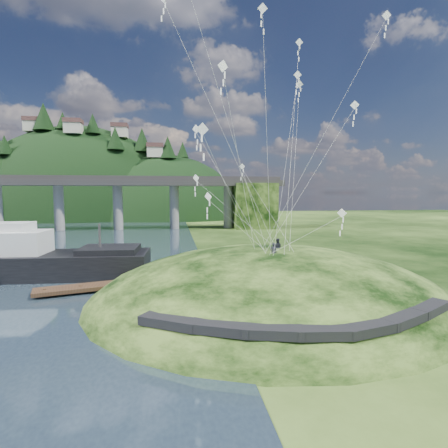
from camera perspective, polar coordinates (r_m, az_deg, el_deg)
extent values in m
plane|color=black|center=(31.87, -5.74, -13.71)|extent=(320.00, 320.00, 0.00)
ellipsoid|color=black|center=(35.46, 7.58, -14.32)|extent=(36.00, 32.00, 13.00)
cube|color=black|center=(23.63, -8.66, -15.37)|extent=(4.32, 3.62, 0.71)
cube|color=black|center=(22.23, -0.60, -16.48)|extent=(4.10, 2.97, 0.61)
cube|color=black|center=(21.91, 7.92, -16.88)|extent=(3.85, 2.37, 0.62)
cube|color=black|center=(22.51, 15.92, -16.54)|extent=(3.62, 1.83, 0.66)
cube|color=black|center=(24.00, 22.51, -15.33)|extent=(3.82, 2.27, 0.68)
cube|color=black|center=(26.29, 27.22, -13.48)|extent=(4.11, 2.97, 0.71)
cube|color=black|center=(29.21, 30.32, -11.71)|extent=(4.26, 3.43, 0.66)
cylinder|color=gray|center=(104.82, -25.34, 2.57)|extent=(2.60, 2.60, 13.00)
cylinder|color=gray|center=(101.36, -16.93, 2.77)|extent=(2.60, 2.60, 13.00)
cylinder|color=gray|center=(100.21, -8.13, 2.91)|extent=(2.60, 2.60, 13.00)
cylinder|color=gray|center=(101.44, 0.68, 2.99)|extent=(2.60, 2.60, 13.00)
cube|color=black|center=(102.87, 4.81, 3.00)|extent=(12.00, 11.00, 13.00)
ellipsoid|color=black|center=(161.70, -22.09, -1.03)|extent=(96.00, 68.00, 88.00)
ellipsoid|color=black|center=(149.57, -9.63, -2.74)|extent=(76.00, 56.00, 72.00)
cone|color=black|center=(149.64, -32.20, 10.89)|extent=(5.29, 5.29, 6.96)
cone|color=black|center=(155.44, -27.37, 15.30)|extent=(8.01, 8.01, 10.54)
cone|color=black|center=(152.61, -24.84, 15.08)|extent=(4.97, 4.97, 6.54)
cone|color=black|center=(147.72, -20.64, 15.10)|extent=(5.83, 5.83, 7.67)
cone|color=black|center=(140.33, -17.33, 13.22)|extent=(6.47, 6.47, 8.51)
cone|color=black|center=(146.14, -13.23, 13.24)|extent=(7.13, 7.13, 9.38)
cone|color=black|center=(140.29, -9.17, 12.26)|extent=(6.56, 6.56, 8.63)
cone|color=black|center=(145.87, -6.77, 11.94)|extent=(4.88, 4.88, 6.42)
cube|color=beige|center=(159.67, -28.70, 13.77)|extent=(6.00, 5.00, 4.00)
cube|color=brown|center=(160.13, -28.75, 14.73)|extent=(6.40, 5.40, 1.60)
cube|color=beige|center=(146.85, -23.38, 14.12)|extent=(6.00, 5.00, 4.00)
cube|color=brown|center=(147.32, -23.42, 15.15)|extent=(6.40, 5.40, 1.60)
cube|color=beige|center=(149.53, -16.64, 14.11)|extent=(6.00, 5.00, 4.00)
cube|color=brown|center=(149.98, -16.67, 15.13)|extent=(6.40, 5.40, 1.60)
cube|color=beige|center=(141.17, -11.17, 11.38)|extent=(6.00, 5.00, 4.00)
cube|color=brown|center=(141.49, -11.19, 12.46)|extent=(6.40, 5.40, 1.60)
cube|color=black|center=(48.01, -27.51, -6.01)|extent=(25.45, 8.11, 2.97)
cube|color=silver|center=(49.01, -31.36, -2.85)|extent=(8.24, 5.42, 3.20)
cube|color=silver|center=(48.80, -31.46, -0.59)|extent=(4.74, 3.65, 1.37)
cube|color=black|center=(45.30, -18.17, -3.97)|extent=(7.13, 6.05, 0.69)
cylinder|color=#2D2B2B|center=(45.36, -19.63, -2.11)|extent=(0.27, 0.27, 3.43)
cube|color=#352215|center=(39.68, -17.50, -9.38)|extent=(15.60, 6.68, 0.39)
cylinder|color=#352215|center=(39.56, -27.25, -10.17)|extent=(0.33, 0.33, 1.11)
cylinder|color=#352215|center=(39.52, -22.35, -10.01)|extent=(0.33, 0.33, 1.11)
cylinder|color=#352215|center=(39.75, -17.49, -9.77)|extent=(0.33, 0.33, 1.11)
cylinder|color=#352215|center=(40.26, -12.71, -9.46)|extent=(0.33, 0.33, 1.11)
cylinder|color=#352215|center=(41.03, -8.10, -9.11)|extent=(0.33, 0.33, 1.11)
imported|color=#23242F|center=(31.42, 8.07, -3.01)|extent=(0.67, 0.44, 1.85)
imported|color=#23242F|center=(34.00, 8.71, -2.33)|extent=(1.05, 0.93, 1.81)
cube|color=white|center=(36.14, 25.01, 28.49)|extent=(0.74, 0.23, 0.74)
cube|color=white|center=(35.93, 24.97, 27.72)|extent=(0.10, 0.03, 0.43)
cube|color=white|center=(35.72, 24.94, 26.94)|extent=(0.10, 0.03, 0.43)
cube|color=white|center=(35.52, 24.90, 26.15)|extent=(0.10, 0.03, 0.43)
cube|color=white|center=(31.45, 6.32, 31.61)|extent=(0.77, 0.16, 0.77)
cube|color=white|center=(31.21, 6.31, 30.71)|extent=(0.10, 0.03, 0.45)
cube|color=white|center=(30.98, 6.29, 29.80)|extent=(0.10, 0.03, 0.45)
cube|color=white|center=(30.75, 6.28, 28.88)|extent=(0.10, 0.03, 0.45)
cube|color=white|center=(31.94, -9.88, 31.79)|extent=(0.09, 0.07, 0.44)
cube|color=white|center=(31.70, -9.86, 30.93)|extent=(0.09, 0.07, 0.44)
cube|color=white|center=(31.47, -9.85, 30.05)|extent=(0.09, 0.07, 0.44)
cube|color=white|center=(35.98, -4.58, 15.20)|extent=(0.73, 0.54, 0.84)
cube|color=white|center=(35.88, -4.57, 14.23)|extent=(0.11, 0.06, 0.50)
cube|color=white|center=(35.79, -4.56, 13.26)|extent=(0.11, 0.06, 0.50)
cube|color=white|center=(35.71, -4.56, 12.29)|extent=(0.11, 0.06, 0.50)
cube|color=white|center=(24.66, -3.55, 15.19)|extent=(0.88, 0.23, 0.86)
cube|color=white|center=(24.56, -3.54, 13.77)|extent=(0.11, 0.05, 0.51)
cube|color=white|center=(24.47, -3.53, 12.34)|extent=(0.11, 0.05, 0.51)
cube|color=white|center=(24.40, -3.52, 10.89)|extent=(0.11, 0.05, 0.51)
cube|color=white|center=(46.17, 12.22, 21.41)|extent=(0.88, 0.33, 0.86)
cube|color=white|center=(46.00, 12.20, 20.66)|extent=(0.12, 0.04, 0.51)
cube|color=white|center=(45.83, 12.19, 19.91)|extent=(0.12, 0.04, 0.51)
cube|color=white|center=(45.67, 12.17, 19.15)|extent=(0.12, 0.04, 0.51)
cube|color=white|center=(41.12, 12.18, 27.02)|extent=(0.77, 0.17, 0.76)
cube|color=white|center=(40.91, 12.17, 26.32)|extent=(0.10, 0.03, 0.44)
cube|color=white|center=(40.72, 12.15, 25.60)|extent=(0.10, 0.03, 0.44)
cube|color=white|center=(40.53, 12.14, 24.88)|extent=(0.10, 0.03, 0.44)
cube|color=white|center=(35.14, -4.60, 7.50)|extent=(0.56, 0.56, 0.74)
cube|color=white|center=(35.12, -4.59, 6.62)|extent=(0.09, 0.06, 0.44)
cube|color=white|center=(35.11, -4.59, 5.75)|extent=(0.09, 0.06, 0.44)
cube|color=white|center=(35.11, -4.58, 4.87)|extent=(0.09, 0.06, 0.44)
cube|color=white|center=(31.34, 18.68, 1.71)|extent=(0.59, 0.62, 0.79)
cube|color=white|center=(31.38, 18.65, 0.66)|extent=(0.10, 0.07, 0.47)
cube|color=white|center=(31.43, 18.62, -0.39)|extent=(0.10, 0.07, 0.47)
cube|color=white|center=(31.48, 18.59, -1.44)|extent=(0.10, 0.07, 0.47)
cube|color=white|center=(40.51, 11.92, 22.74)|extent=(0.84, 0.19, 0.84)
cube|color=white|center=(40.34, 11.91, 21.93)|extent=(0.11, 0.03, 0.49)
cube|color=white|center=(40.17, 11.89, 21.12)|extent=(0.11, 0.03, 0.49)
cube|color=white|center=(40.01, 11.87, 20.30)|extent=(0.11, 0.03, 0.49)
cube|color=white|center=(34.10, 20.57, 17.73)|extent=(0.64, 0.49, 0.75)
cube|color=white|center=(33.98, 20.54, 16.84)|extent=(0.10, 0.06, 0.44)
cube|color=white|center=(33.87, 20.51, 15.95)|extent=(0.10, 0.06, 0.44)
cube|color=white|center=(33.77, 20.48, 15.05)|extent=(0.10, 0.06, 0.44)
cube|color=white|center=(40.83, 2.97, 9.36)|extent=(0.63, 0.30, 0.66)
cube|color=white|center=(40.79, 2.97, 8.69)|extent=(0.09, 0.03, 0.39)
cube|color=white|center=(40.77, 2.97, 8.03)|extent=(0.09, 0.03, 0.39)
cube|color=white|center=(40.74, 2.96, 7.36)|extent=(0.09, 0.03, 0.39)
cube|color=white|center=(26.98, -0.20, 24.37)|extent=(0.78, 0.36, 0.83)
cube|color=white|center=(26.79, -0.20, 23.19)|extent=(0.10, 0.08, 0.48)
cube|color=white|center=(26.62, -0.20, 21.98)|extent=(0.10, 0.08, 0.48)
cube|color=white|center=(26.45, -0.20, 20.77)|extent=(0.10, 0.08, 0.48)
cube|color=white|center=(32.19, -2.60, 4.49)|extent=(0.57, 0.70, 0.84)
cube|color=white|center=(32.21, -2.60, 3.40)|extent=(0.10, 0.08, 0.50)
cube|color=white|center=(32.23, -2.59, 2.31)|extent=(0.10, 0.08, 0.50)
cube|color=white|center=(32.27, -2.59, 1.23)|extent=(0.10, 0.08, 0.50)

